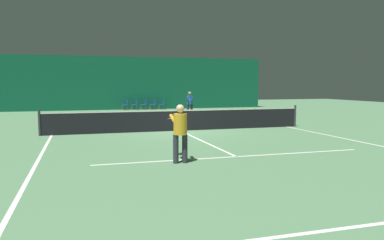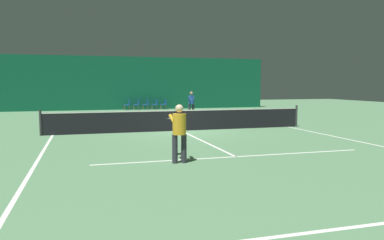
% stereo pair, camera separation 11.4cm
% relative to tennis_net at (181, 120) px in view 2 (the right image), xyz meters
% --- Properties ---
extents(ground_plane, '(60.00, 60.00, 0.00)m').
position_rel_tennis_net_xyz_m(ground_plane, '(0.00, 0.00, -0.51)').
color(ground_plane, '#56845B').
extents(backdrop_curtain, '(23.00, 0.12, 4.39)m').
position_rel_tennis_net_xyz_m(backdrop_curtain, '(0.00, 15.14, 1.69)').
color(backdrop_curtain, '#0F5138').
rests_on(backdrop_curtain, ground).
extents(court_line_baseline_far, '(11.00, 0.10, 0.00)m').
position_rel_tennis_net_xyz_m(court_line_baseline_far, '(0.00, 11.90, -0.51)').
color(court_line_baseline_far, white).
rests_on(court_line_baseline_far, ground).
extents(court_line_baseline_near, '(11.00, 0.10, 0.00)m').
position_rel_tennis_net_xyz_m(court_line_baseline_near, '(0.00, -11.90, -0.51)').
color(court_line_baseline_near, white).
rests_on(court_line_baseline_near, ground).
extents(court_line_service_far, '(8.25, 0.10, 0.00)m').
position_rel_tennis_net_xyz_m(court_line_service_far, '(0.00, 6.40, -0.51)').
color(court_line_service_far, white).
rests_on(court_line_service_far, ground).
extents(court_line_service_near, '(8.25, 0.10, 0.00)m').
position_rel_tennis_net_xyz_m(court_line_service_near, '(0.00, -6.40, -0.51)').
color(court_line_service_near, white).
rests_on(court_line_service_near, ground).
extents(court_line_sideline_left, '(0.10, 23.80, 0.00)m').
position_rel_tennis_net_xyz_m(court_line_sideline_left, '(-5.50, 0.00, -0.51)').
color(court_line_sideline_left, white).
rests_on(court_line_sideline_left, ground).
extents(court_line_sideline_right, '(0.10, 23.80, 0.00)m').
position_rel_tennis_net_xyz_m(court_line_sideline_right, '(5.50, 0.00, -0.51)').
color(court_line_sideline_right, white).
rests_on(court_line_sideline_right, ground).
extents(court_line_centre, '(0.10, 12.80, 0.00)m').
position_rel_tennis_net_xyz_m(court_line_centre, '(0.00, 0.00, -0.51)').
color(court_line_centre, white).
rests_on(court_line_centre, ground).
extents(tennis_net, '(12.00, 0.10, 1.07)m').
position_rel_tennis_net_xyz_m(tennis_net, '(0.00, 0.00, 0.00)').
color(tennis_net, black).
rests_on(tennis_net, ground).
extents(player_near, '(0.40, 1.32, 1.58)m').
position_rel_tennis_net_xyz_m(player_near, '(-1.80, -6.74, 0.41)').
color(player_near, '#2D2D38').
rests_on(player_near, ground).
extents(player_far, '(0.70, 1.38, 1.62)m').
position_rel_tennis_net_xyz_m(player_far, '(2.62, 7.36, 0.44)').
color(player_far, '#2D2D38').
rests_on(player_far, ground).
extents(courtside_chair_0, '(0.44, 0.44, 0.84)m').
position_rel_tennis_net_xyz_m(courtside_chair_0, '(-0.75, 14.59, -0.03)').
color(courtside_chair_0, brown).
rests_on(courtside_chair_0, ground).
extents(courtside_chair_1, '(0.44, 0.44, 0.84)m').
position_rel_tennis_net_xyz_m(courtside_chair_1, '(0.01, 14.59, -0.03)').
color(courtside_chair_1, brown).
rests_on(courtside_chair_1, ground).
extents(courtside_chair_2, '(0.44, 0.44, 0.84)m').
position_rel_tennis_net_xyz_m(courtside_chair_2, '(0.78, 14.59, -0.03)').
color(courtside_chair_2, brown).
rests_on(courtside_chair_2, ground).
extents(courtside_chair_3, '(0.44, 0.44, 0.84)m').
position_rel_tennis_net_xyz_m(courtside_chair_3, '(1.54, 14.59, -0.03)').
color(courtside_chair_3, brown).
rests_on(courtside_chair_3, ground).
extents(courtside_chair_4, '(0.44, 0.44, 0.84)m').
position_rel_tennis_net_xyz_m(courtside_chair_4, '(2.31, 14.59, -0.03)').
color(courtside_chair_4, brown).
rests_on(courtside_chair_4, ground).
extents(tennis_ball, '(0.07, 0.07, 0.07)m').
position_rel_tennis_net_xyz_m(tennis_ball, '(-1.41, -5.54, -0.48)').
color(tennis_ball, '#D1DB33').
rests_on(tennis_ball, ground).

